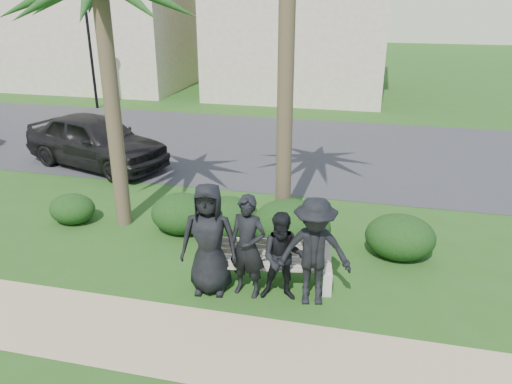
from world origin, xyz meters
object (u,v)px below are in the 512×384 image
at_px(park_bench, 266,267).
at_px(man_d, 314,252).
at_px(man_b, 248,247).
at_px(man_c, 283,257).
at_px(car_a, 96,140).
at_px(street_lamp, 89,37).
at_px(man_a, 209,239).

height_order(park_bench, man_d, man_d).
xyz_separation_m(man_b, man_c, (0.59, -0.00, -0.12)).
bearing_deg(car_a, street_lamp, 47.52).
bearing_deg(man_a, man_c, -6.51).
relative_size(street_lamp, man_a, 2.24).
height_order(man_b, man_c, man_b).
distance_m(street_lamp, man_c, 16.40).
relative_size(man_c, car_a, 0.34).
bearing_deg(man_a, street_lamp, 118.67).
distance_m(park_bench, man_a, 1.12).
bearing_deg(park_bench, man_a, -167.61).
distance_m(street_lamp, man_a, 15.65).
bearing_deg(man_b, man_c, 10.26).
bearing_deg(man_a, park_bench, 13.40).
xyz_separation_m(street_lamp, park_bench, (10.18, -12.08, -2.59)).
bearing_deg(man_d, park_bench, 148.56).
height_order(man_a, man_b, man_a).
xyz_separation_m(man_a, car_a, (-5.22, 5.43, -0.20)).
bearing_deg(street_lamp, man_c, -49.65).
relative_size(street_lamp, man_b, 2.45).
distance_m(man_b, man_d, 1.07).
height_order(man_b, car_a, man_b).
xyz_separation_m(street_lamp, man_d, (11.01, -12.38, -2.03)).
relative_size(man_a, man_d, 1.05).
distance_m(park_bench, man_d, 1.05).
height_order(street_lamp, man_d, street_lamp).
distance_m(man_a, man_d, 1.71).
distance_m(man_c, man_d, 0.51).
bearing_deg(street_lamp, man_d, -48.34).
height_order(park_bench, man_b, man_b).
height_order(park_bench, man_a, man_a).
xyz_separation_m(man_d, car_a, (-6.93, 5.38, -0.15)).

